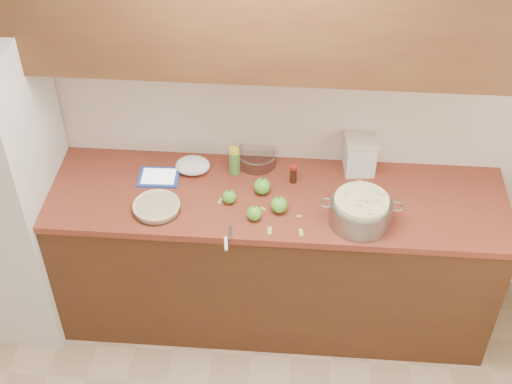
# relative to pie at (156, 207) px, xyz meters

# --- Properties ---
(counter_run) EXTENTS (2.64, 0.68, 0.92)m
(counter_run) POSITION_rel_pie_xyz_m (0.50, 0.16, -0.48)
(counter_run) COLOR #472714
(counter_run) RESTS_ON ground
(pie) EXTENTS (0.25, 0.25, 0.04)m
(pie) POSITION_rel_pie_xyz_m (0.00, 0.00, 0.00)
(pie) COLOR silver
(pie) RESTS_ON counter_run
(colander) EXTENTS (0.41, 0.31, 0.15)m
(colander) POSITION_rel_pie_xyz_m (1.03, -0.01, 0.05)
(colander) COLOR gray
(colander) RESTS_ON counter_run
(flour_canister) EXTENTS (0.19, 0.19, 0.21)m
(flour_canister) POSITION_rel_pie_xyz_m (1.04, 0.41, 0.08)
(flour_canister) COLOR silver
(flour_canister) RESTS_ON counter_run
(tablet) EXTENTS (0.22, 0.17, 0.02)m
(tablet) POSITION_rel_pie_xyz_m (-0.03, 0.25, -0.01)
(tablet) COLOR #2245A3
(tablet) RESTS_ON counter_run
(paring_knife) EXTENTS (0.04, 0.18, 0.02)m
(paring_knife) POSITION_rel_pie_xyz_m (0.38, -0.21, -0.01)
(paring_knife) COLOR gray
(paring_knife) RESTS_ON counter_run
(lemon_bottle) EXTENTS (0.06, 0.06, 0.16)m
(lemon_bottle) POSITION_rel_pie_xyz_m (0.37, 0.33, 0.06)
(lemon_bottle) COLOR #4C8C38
(lemon_bottle) RESTS_ON counter_run
(cinnamon_shaker) EXTENTS (0.04, 0.04, 0.10)m
(cinnamon_shaker) POSITION_rel_pie_xyz_m (0.36, 0.36, 0.03)
(cinnamon_shaker) COLOR beige
(cinnamon_shaker) RESTS_ON counter_run
(vanilla_bottle) EXTENTS (0.04, 0.04, 0.11)m
(vanilla_bottle) POSITION_rel_pie_xyz_m (0.69, 0.28, 0.03)
(vanilla_bottle) COLOR black
(vanilla_bottle) RESTS_ON counter_run
(mixing_bowl) EXTENTS (0.23, 0.23, 0.08)m
(mixing_bowl) POSITION_rel_pie_xyz_m (0.48, 0.42, 0.02)
(mixing_bowl) COLOR silver
(mixing_bowl) RESTS_ON counter_run
(paper_towel) EXTENTS (0.23, 0.20, 0.08)m
(paper_towel) POSITION_rel_pie_xyz_m (0.14, 0.32, 0.02)
(paper_towel) COLOR white
(paper_towel) RESTS_ON counter_run
(apple_left) EXTENTS (0.07, 0.07, 0.09)m
(apple_left) POSITION_rel_pie_xyz_m (0.36, 0.09, 0.02)
(apple_left) COLOR #4FA52A
(apple_left) RESTS_ON counter_run
(apple_center) EXTENTS (0.09, 0.09, 0.10)m
(apple_center) POSITION_rel_pie_xyz_m (0.53, 0.17, 0.02)
(apple_center) COLOR #4FA52A
(apple_center) RESTS_ON counter_run
(apple_front) EXTENTS (0.08, 0.08, 0.09)m
(apple_front) POSITION_rel_pie_xyz_m (0.50, -0.03, 0.02)
(apple_front) COLOR #4FA52A
(apple_front) RESTS_ON counter_run
(apple_extra) EXTENTS (0.09, 0.09, 0.10)m
(apple_extra) POSITION_rel_pie_xyz_m (0.62, 0.04, 0.02)
(apple_extra) COLOR #4FA52A
(apple_extra) RESTS_ON counter_run
(peel_a) EXTENTS (0.03, 0.04, 0.00)m
(peel_a) POSITION_rel_pie_xyz_m (0.32, 0.09, -0.02)
(peel_a) COLOR #8DC05D
(peel_a) RESTS_ON counter_run
(peel_b) EXTENTS (0.03, 0.05, 0.00)m
(peel_b) POSITION_rel_pie_xyz_m (0.74, -0.11, -0.02)
(peel_b) COLOR #8DC05D
(peel_b) RESTS_ON counter_run
(peel_c) EXTENTS (0.02, 0.05, 0.00)m
(peel_c) POSITION_rel_pie_xyz_m (0.59, -0.11, -0.02)
(peel_c) COLOR #8DC05D
(peel_c) RESTS_ON counter_run
(peel_d) EXTENTS (0.03, 0.03, 0.00)m
(peel_d) POSITION_rel_pie_xyz_m (0.54, 0.05, -0.02)
(peel_d) COLOR #8DC05D
(peel_d) RESTS_ON counter_run
(peel_e) EXTENTS (0.04, 0.05, 0.00)m
(peel_e) POSITION_rel_pie_xyz_m (0.38, 0.11, -0.02)
(peel_e) COLOR #8DC05D
(peel_e) RESTS_ON counter_run
(peel_f) EXTENTS (0.03, 0.02, 0.00)m
(peel_f) POSITION_rel_pie_xyz_m (0.73, 0.01, -0.02)
(peel_f) COLOR #8DC05D
(peel_f) RESTS_ON counter_run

